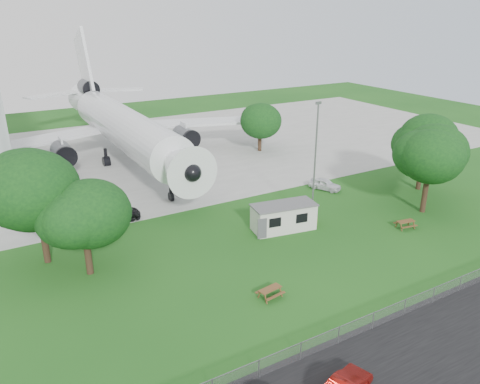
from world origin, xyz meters
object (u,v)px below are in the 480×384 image
picnic_west (270,297)px  site_cabin (284,217)px  airliner (121,124)px  picnic_east (405,228)px

picnic_west → site_cabin: bearing=41.7°
airliner → site_cabin: size_ratio=6.89×
picnic_west → picnic_east: same height
airliner → picnic_east: bearing=-64.2°
airliner → picnic_east: size_ratio=26.52×
picnic_west → airliner: bearing=80.2°
airliner → site_cabin: 30.73m
airliner → picnic_west: 39.19m
airliner → site_cabin: bearing=-77.3°
site_cabin → picnic_east: site_cabin is taller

